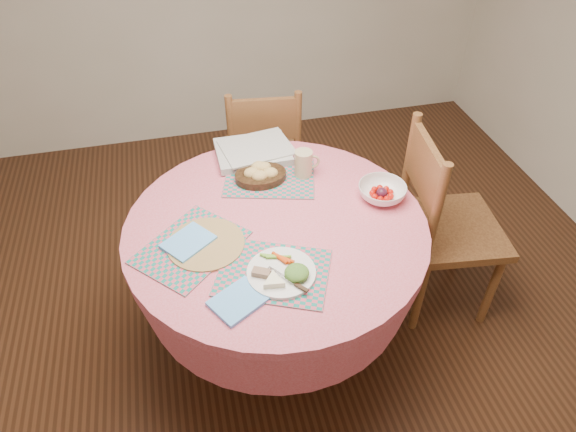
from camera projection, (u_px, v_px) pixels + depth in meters
name	position (u px, v px, depth m)	size (l,w,h in m)	color
ground	(278.00, 335.00, 2.58)	(4.00, 4.00, 0.00)	#331C0F
dining_table	(277.00, 257.00, 2.21)	(1.24, 1.24, 0.75)	#E16983
chair_right	(443.00, 222.00, 2.43)	(0.50, 0.52, 1.01)	brown
chair_back	(264.00, 153.00, 2.94)	(0.48, 0.46, 0.93)	brown
placemat_front	(273.00, 272.00, 1.88)	(0.40, 0.30, 0.01)	#167C6F
placemat_left	(191.00, 247.00, 1.98)	(0.40, 0.30, 0.01)	#167C6F
placemat_back	(270.00, 178.00, 2.31)	(0.40, 0.30, 0.01)	#167C6F
wicker_trivet	(206.00, 244.00, 1.99)	(0.30, 0.30, 0.01)	#9D7A44
napkin_near	(238.00, 301.00, 1.77)	(0.18, 0.14, 0.01)	#62AFFC
napkin_far	(188.00, 242.00, 1.98)	(0.18, 0.14, 0.01)	#62AFFC
dinner_plate	(284.00, 272.00, 1.85)	(0.25, 0.25, 0.05)	white
bread_bowl	(261.00, 174.00, 2.28)	(0.23, 0.23, 0.08)	black
latte_mug	(304.00, 163.00, 2.29)	(0.12, 0.08, 0.12)	#C3B386
fruit_bowl	(382.00, 192.00, 2.19)	(0.26, 0.26, 0.06)	white
newspaper_stack	(253.00, 151.00, 2.43)	(0.37, 0.30, 0.04)	silver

